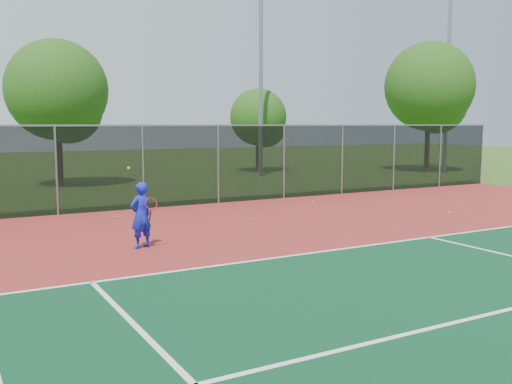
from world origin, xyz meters
The scene contains 13 objects.
ground centered at (0.00, 0.00, 0.00)m, with size 120.00×120.00×0.00m, color #305217.
court_apron centered at (0.00, 2.00, 0.01)m, with size 30.00×20.00×0.02m, color maroon.
fence_back centered at (0.00, 12.00, 1.56)m, with size 30.00×0.06×3.03m.
tennis_player centered at (-5.17, 5.57, 0.84)m, with size 0.69×0.70×2.02m.
practice_ball_0 centered at (-0.92, 7.70, 0.06)m, with size 0.07×0.07×0.07m, color #BFCE18.
practice_ball_1 centered at (-4.51, 10.36, 0.06)m, with size 0.07×0.07×0.07m, color #BFCE18.
practice_ball_3 centered at (5.78, 5.74, 0.06)m, with size 0.07×0.07×0.07m, color #BFCE18.
practice_ball_4 centered at (3.21, 10.20, 0.06)m, with size 0.07×0.07×0.07m, color #BFCE18.
floodlight_n centered at (7.18, 21.23, 6.93)m, with size 0.90×0.40×12.31m.
floodlight_ne centered at (18.87, 17.97, 6.93)m, with size 0.90×0.40×12.31m.
tree_back_left centered at (-4.13, 20.99, 4.47)m, with size 4.85×4.85×7.13m.
tree_back_mid centered at (8.75, 24.07, 3.35)m, with size 3.64×3.64×5.34m.
tree_back_right centered at (18.24, 18.72, 5.20)m, with size 5.64×5.64×8.28m.
Camera 1 is at (-9.47, -7.87, 3.05)m, focal length 40.00 mm.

